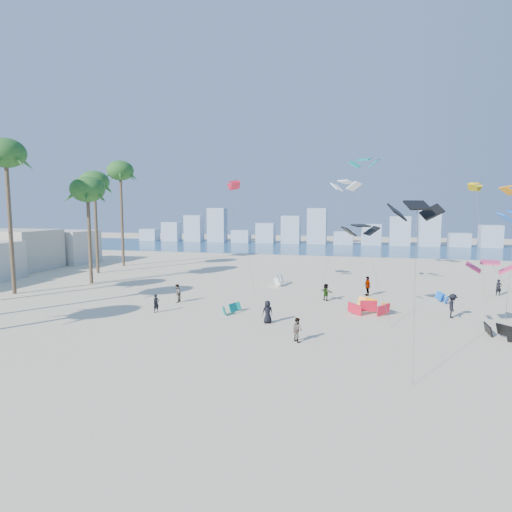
# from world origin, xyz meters

# --- Properties ---
(ground) EXTENTS (220.00, 220.00, 0.00)m
(ground) POSITION_xyz_m (0.00, 0.00, 0.00)
(ground) COLOR beige
(ground) RESTS_ON ground
(ocean) EXTENTS (220.00, 220.00, 0.00)m
(ocean) POSITION_xyz_m (0.00, 72.00, 0.01)
(ocean) COLOR navy
(ocean) RESTS_ON ground
(kitesurfer_near) EXTENTS (0.57, 0.66, 1.52)m
(kitesurfer_near) POSITION_xyz_m (-4.57, 12.39, 0.76)
(kitesurfer_near) COLOR black
(kitesurfer_near) RESTS_ON ground
(kitesurfer_mid) EXTENTS (0.95, 0.96, 1.56)m
(kitesurfer_mid) POSITION_xyz_m (7.82, 7.65, 0.78)
(kitesurfer_mid) COLOR gray
(kitesurfer_mid) RESTS_ON ground
(kitesurfers_far) EXTENTS (30.03, 15.99, 1.92)m
(kitesurfers_far) POSITION_xyz_m (10.76, 18.36, 0.89)
(kitesurfers_far) COLOR black
(kitesurfers_far) RESTS_ON ground
(grounded_kites) EXTENTS (21.45, 18.94, 1.06)m
(grounded_kites) POSITION_xyz_m (11.41, 18.26, 0.48)
(grounded_kites) COLOR #0B8B7A
(grounded_kites) RESTS_ON ground
(flying_kites) EXTENTS (28.28, 34.76, 15.14)m
(flying_kites) POSITION_xyz_m (14.12, 21.38, 10.19)
(flying_kites) COLOR black
(flying_kites) RESTS_ON ground
(palm_row) EXTENTS (9.60, 44.80, 15.32)m
(palm_row) POSITION_xyz_m (-21.34, 16.16, 12.09)
(palm_row) COLOR brown
(palm_row) RESTS_ON ground
(distant_skyline) EXTENTS (85.00, 3.00, 8.40)m
(distant_skyline) POSITION_xyz_m (-1.19, 82.00, 3.09)
(distant_skyline) COLOR #9EADBF
(distant_skyline) RESTS_ON ground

